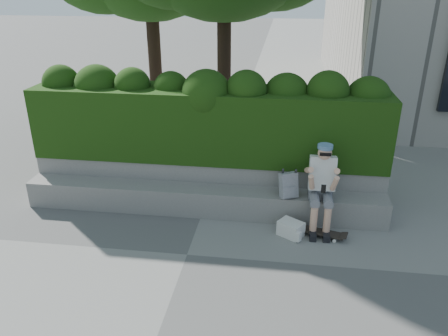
# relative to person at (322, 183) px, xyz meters

# --- Properties ---
(ground) EXTENTS (80.00, 80.00, 0.00)m
(ground) POSITION_rel_person_xyz_m (-1.91, -1.07, -0.75)
(ground) COLOR slate
(ground) RESTS_ON ground
(bench_ledge) EXTENTS (6.00, 0.45, 0.45)m
(bench_ledge) POSITION_rel_person_xyz_m (-1.91, 0.18, -0.53)
(bench_ledge) COLOR gray
(bench_ledge) RESTS_ON ground
(planter_wall) EXTENTS (6.00, 0.50, 0.75)m
(planter_wall) POSITION_rel_person_xyz_m (-1.91, 0.66, -0.38)
(planter_wall) COLOR gray
(planter_wall) RESTS_ON ground
(hedge) EXTENTS (6.00, 1.00, 1.20)m
(hedge) POSITION_rel_person_xyz_m (-1.91, 0.88, 0.60)
(hedge) COLOR black
(hedge) RESTS_ON planter_wall
(person) EXTENTS (0.40, 0.76, 1.38)m
(person) POSITION_rel_person_xyz_m (0.00, 0.00, 0.00)
(person) COLOR slate
(person) RESTS_ON ground
(skateboard) EXTENTS (0.82, 0.41, 0.08)m
(skateboard) POSITION_rel_person_xyz_m (-0.02, -0.30, -0.68)
(skateboard) COLOR black
(skateboard) RESTS_ON ground
(backpack_plaid) EXTENTS (0.31, 0.25, 0.40)m
(backpack_plaid) POSITION_rel_person_xyz_m (-0.50, 0.08, -0.10)
(backpack_plaid) COLOR #9E9FA3
(backpack_plaid) RESTS_ON bench_ledge
(backpack_ground) EXTENTS (0.44, 0.41, 0.23)m
(backpack_ground) POSITION_rel_person_xyz_m (-0.43, -0.35, -0.64)
(backpack_ground) COLOR silver
(backpack_ground) RESTS_ON ground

